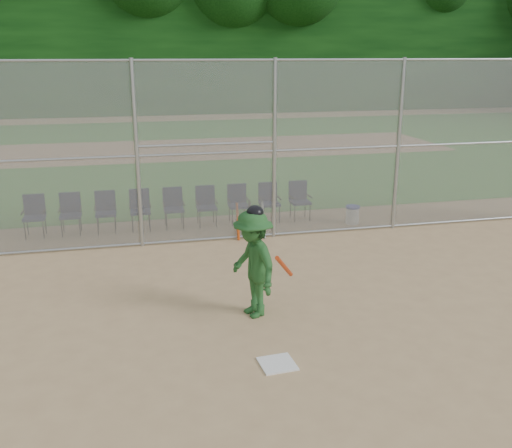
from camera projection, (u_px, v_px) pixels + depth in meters
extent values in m
plane|color=tan|center=(294.00, 343.00, 8.37)|extent=(100.00, 100.00, 0.00)
plane|color=#26611D|center=(177.00, 149.00, 25.15)|extent=(100.00, 100.00, 0.00)
plane|color=tan|center=(177.00, 149.00, 25.15)|extent=(24.00, 24.00, 0.00)
cube|color=gray|center=(230.00, 153.00, 12.45)|extent=(16.00, 0.02, 4.00)
cylinder|color=#9EA3A8|center=(229.00, 60.00, 11.89)|extent=(16.00, 0.05, 0.05)
cube|color=black|center=(150.00, 32.00, 39.43)|extent=(80.00, 5.00, 11.00)
cube|color=silver|center=(277.00, 364.00, 7.80)|extent=(0.50, 0.50, 0.02)
imported|color=#205022|center=(253.00, 264.00, 9.04)|extent=(0.94, 1.27, 1.75)
ellipsoid|color=black|center=(253.00, 213.00, 8.80)|extent=(0.27, 0.30, 0.23)
cylinder|color=red|center=(284.00, 266.00, 8.74)|extent=(0.46, 0.63, 0.56)
cylinder|color=white|center=(352.00, 216.00, 14.22)|extent=(0.33, 0.33, 0.39)
cylinder|color=#223195|center=(353.00, 207.00, 14.16)|extent=(0.35, 0.35, 0.05)
cylinder|color=#D84C14|center=(238.00, 221.00, 12.95)|extent=(0.06, 0.26, 0.84)
cylinder|color=black|center=(251.00, 221.00, 13.01)|extent=(0.06, 0.29, 0.83)
cylinder|color=#B2B2B7|center=(263.00, 220.00, 13.08)|extent=(0.06, 0.32, 0.83)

